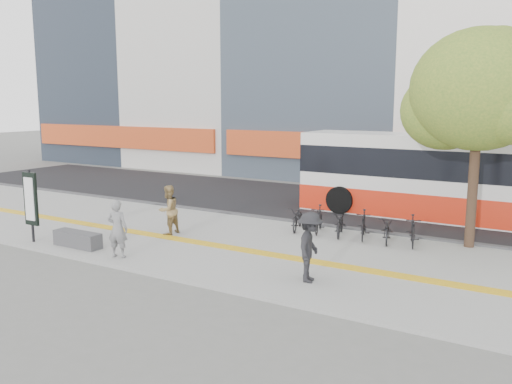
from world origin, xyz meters
The scene contains 13 objects.
ground centered at (0.00, 0.00, 0.00)m, with size 120.00×120.00×0.00m, color #61615D.
sidewalk centered at (0.00, 1.50, 0.04)m, with size 40.00×7.00×0.08m, color slate.
tactile_strip centered at (0.00, 1.00, 0.09)m, with size 40.00×0.45×0.01m, color yellow.
street centered at (0.00, 9.00, 0.03)m, with size 40.00×8.00×0.06m, color black.
curb centered at (0.00, 5.00, 0.07)m, with size 40.00×0.25×0.14m, color #3D3D40.
bench centered at (-2.60, -1.20, 0.30)m, with size 1.60×0.45×0.45m, color #3D3D40.
signboard centered at (-4.20, -1.51, 1.37)m, with size 0.55×0.10×2.20m.
street_tree centered at (7.18, 4.82, 4.51)m, with size 4.40×3.80×6.31m.
bus centered at (6.06, 8.50, 1.48)m, with size 11.35×2.69×3.02m.
bicycle_row centered at (3.82, 4.00, 0.50)m, with size 4.65×1.60×0.88m.
seated_woman centered at (-0.80, -1.36, 0.87)m, with size 0.58×0.38×1.59m, color black.
pedestrian_tan centered at (-1.32, 1.36, 0.87)m, with size 0.76×0.60×1.57m, color #957A4B.
pedestrian_dark centered at (4.53, -0.49, 0.91)m, with size 1.08×0.62×1.67m, color black.
Camera 1 is at (9.72, -11.58, 4.27)m, focal length 37.79 mm.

